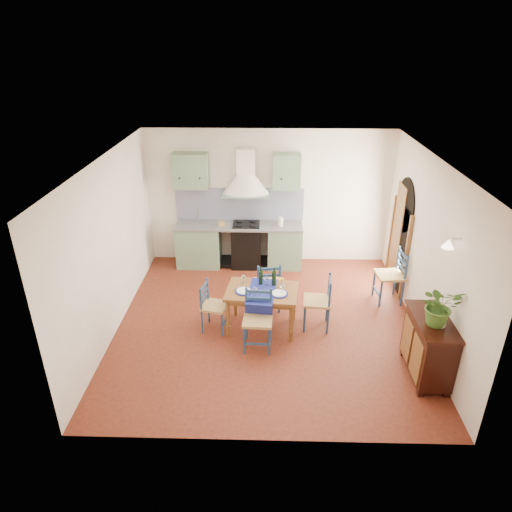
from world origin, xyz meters
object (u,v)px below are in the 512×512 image
(sideboard, at_px, (428,345))
(potted_plant, at_px, (440,306))
(chair_near, at_px, (258,319))
(dining_table, at_px, (262,295))

(sideboard, xyz_separation_m, potted_plant, (0.01, -0.10, 0.71))
(chair_near, bearing_deg, dining_table, 83.03)
(sideboard, bearing_deg, chair_near, 165.79)
(dining_table, bearing_deg, chair_near, -96.97)
(potted_plant, bearing_deg, dining_table, 153.13)
(chair_near, height_order, sideboard, chair_near)
(chair_near, bearing_deg, sideboard, -14.21)
(chair_near, distance_m, potted_plant, 2.61)
(sideboard, height_order, potted_plant, potted_plant)
(potted_plant, bearing_deg, sideboard, 93.22)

